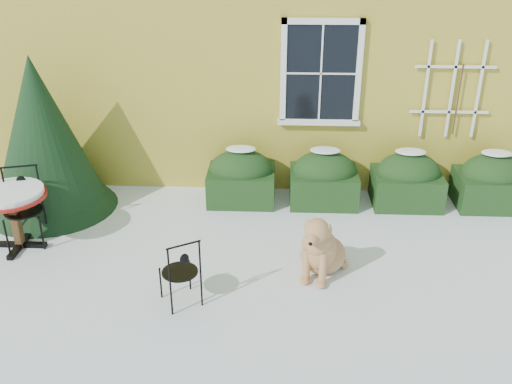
{
  "coord_description": "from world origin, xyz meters",
  "views": [
    {
      "loc": [
        0.29,
        -5.64,
        4.12
      ],
      "look_at": [
        0.0,
        1.0,
        0.9
      ],
      "focal_mm": 40.0,
      "sensor_mm": 36.0,
      "label": 1
    }
  ],
  "objects_px": {
    "evergreen_shrub": "(44,150)",
    "bistro_table": "(11,200)",
    "patio_chair_far": "(23,207)",
    "dog": "(320,249)"
  },
  "relations": [
    {
      "from": "patio_chair_far",
      "to": "dog",
      "type": "height_order",
      "value": "patio_chair_far"
    },
    {
      "from": "evergreen_shrub",
      "to": "patio_chair_far",
      "type": "relative_size",
      "value": 2.21
    },
    {
      "from": "evergreen_shrub",
      "to": "patio_chair_far",
      "type": "height_order",
      "value": "evergreen_shrub"
    },
    {
      "from": "evergreen_shrub",
      "to": "bistro_table",
      "type": "xyz_separation_m",
      "value": [
        -0.03,
        -1.19,
        -0.24
      ]
    },
    {
      "from": "evergreen_shrub",
      "to": "patio_chair_far",
      "type": "xyz_separation_m",
      "value": [
        0.04,
        -1.04,
        -0.42
      ]
    },
    {
      "from": "evergreen_shrub",
      "to": "dog",
      "type": "distance_m",
      "value": 4.44
    },
    {
      "from": "dog",
      "to": "patio_chair_far",
      "type": "bearing_deg",
      "value": -168.57
    },
    {
      "from": "bistro_table",
      "to": "patio_chair_far",
      "type": "xyz_separation_m",
      "value": [
        0.07,
        0.15,
        -0.18
      ]
    },
    {
      "from": "evergreen_shrub",
      "to": "bistro_table",
      "type": "relative_size",
      "value": 2.57
    },
    {
      "from": "patio_chair_far",
      "to": "bistro_table",
      "type": "bearing_deg",
      "value": -128.97
    },
    {
      "from": "evergreen_shrub",
      "to": "patio_chair_far",
      "type": "distance_m",
      "value": 1.12
    },
    {
      "from": "bistro_table",
      "to": "patio_chair_far",
      "type": "height_order",
      "value": "patio_chair_far"
    },
    {
      "from": "bistro_table",
      "to": "dog",
      "type": "height_order",
      "value": "dog"
    },
    {
      "from": "evergreen_shrub",
      "to": "dog",
      "type": "height_order",
      "value": "evergreen_shrub"
    },
    {
      "from": "evergreen_shrub",
      "to": "bistro_table",
      "type": "bearing_deg",
      "value": -91.29
    }
  ]
}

